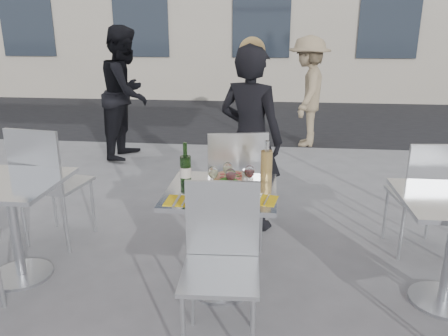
# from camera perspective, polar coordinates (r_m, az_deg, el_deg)

# --- Properties ---
(ground) EXTENTS (80.00, 80.00, 0.00)m
(ground) POSITION_cam_1_polar(r_m,az_deg,el_deg) (3.22, -0.30, -15.42)
(ground) COLOR slate
(street_asphalt) EXTENTS (24.00, 5.00, 0.00)m
(street_asphalt) POSITION_cam_1_polar(r_m,az_deg,el_deg) (9.35, 4.27, 6.76)
(street_asphalt) COLOR black
(street_asphalt) RESTS_ON ground
(main_table) EXTENTS (0.72, 0.72, 0.75)m
(main_table) POSITION_cam_1_polar(r_m,az_deg,el_deg) (2.96, -0.32, -6.63)
(main_table) COLOR #B7BABF
(main_table) RESTS_ON ground
(side_table_left) EXTENTS (0.72, 0.72, 0.75)m
(side_table_left) POSITION_cam_1_polar(r_m,az_deg,el_deg) (3.45, -25.98, -4.85)
(side_table_left) COLOR #B7BABF
(side_table_left) RESTS_ON ground
(chair_far) EXTENTS (0.56, 0.57, 1.02)m
(chair_far) POSITION_cam_1_polar(r_m,az_deg,el_deg) (3.50, 1.50, -1.60)
(chair_far) COLOR silver
(chair_far) RESTS_ON ground
(chair_near) EXTENTS (0.45, 0.46, 0.94)m
(chair_near) POSITION_cam_1_polar(r_m,az_deg,el_deg) (2.50, -0.37, -10.92)
(chair_near) COLOR silver
(chair_near) RESTS_ON ground
(side_chair_lfar) EXTENTS (0.54, 0.55, 1.03)m
(side_chair_lfar) POSITION_cam_1_polar(r_m,az_deg,el_deg) (3.83, -22.16, -1.10)
(side_chair_lfar) COLOR silver
(side_chair_lfar) RESTS_ON ground
(side_chair_rfar) EXTENTS (0.48, 0.49, 0.96)m
(side_chair_rfar) POSITION_cam_1_polar(r_m,az_deg,el_deg) (3.75, 24.95, -2.54)
(side_chair_rfar) COLOR silver
(side_chair_rfar) RESTS_ON ground
(woman_diner) EXTENTS (0.71, 0.61, 1.65)m
(woman_diner) POSITION_cam_1_polar(r_m,az_deg,el_deg) (3.90, 3.48, 3.79)
(woman_diner) COLOR black
(woman_diner) RESTS_ON ground
(pedestrian_a) EXTENTS (0.75, 0.93, 1.82)m
(pedestrian_a) POSITION_cam_1_polar(r_m,az_deg,el_deg) (6.32, -12.65, 9.52)
(pedestrian_a) COLOR black
(pedestrian_a) RESTS_ON ground
(pedestrian_b) EXTENTS (0.79, 1.17, 1.68)m
(pedestrian_b) POSITION_cam_1_polar(r_m,az_deg,el_deg) (6.94, 10.86, 9.74)
(pedestrian_b) COLOR #927E5E
(pedestrian_b) RESTS_ON ground
(pizza_near) EXTENTS (0.33, 0.33, 0.02)m
(pizza_near) POSITION_cam_1_polar(r_m,az_deg,el_deg) (2.69, -0.50, -4.04)
(pizza_near) COLOR tan
(pizza_near) RESTS_ON main_table
(pizza_far) EXTENTS (0.31, 0.31, 0.03)m
(pizza_far) POSITION_cam_1_polar(r_m,az_deg,el_deg) (3.04, 1.02, -1.36)
(pizza_far) COLOR white
(pizza_far) RESTS_ON main_table
(salad_plate) EXTENTS (0.22, 0.22, 0.09)m
(salad_plate) POSITION_cam_1_polar(r_m,az_deg,el_deg) (2.84, 0.56, -2.27)
(salad_plate) COLOR white
(salad_plate) RESTS_ON main_table
(wine_bottle) EXTENTS (0.07, 0.07, 0.29)m
(wine_bottle) POSITION_cam_1_polar(r_m,az_deg,el_deg) (2.94, -5.04, -0.09)
(wine_bottle) COLOR #254B1C
(wine_bottle) RESTS_ON main_table
(carafe) EXTENTS (0.08, 0.08, 0.29)m
(carafe) POSITION_cam_1_polar(r_m,az_deg,el_deg) (3.00, 5.57, 0.36)
(carafe) COLOR #DEB45E
(carafe) RESTS_ON main_table
(sugar_shaker) EXTENTS (0.06, 0.06, 0.11)m
(sugar_shaker) POSITION_cam_1_polar(r_m,az_deg,el_deg) (2.95, 2.99, -1.23)
(sugar_shaker) COLOR white
(sugar_shaker) RESTS_ON main_table
(wineglass_white_a) EXTENTS (0.07, 0.07, 0.16)m
(wineglass_white_a) POSITION_cam_1_polar(r_m,az_deg,el_deg) (2.85, -1.44, -0.69)
(wineglass_white_a) COLOR white
(wineglass_white_a) RESTS_ON main_table
(wineglass_white_b) EXTENTS (0.07, 0.07, 0.16)m
(wineglass_white_b) POSITION_cam_1_polar(r_m,az_deg,el_deg) (2.93, 0.48, -0.13)
(wineglass_white_b) COLOR white
(wineglass_white_b) RESTS_ON main_table
(wineglass_red_a) EXTENTS (0.07, 0.07, 0.16)m
(wineglass_red_a) POSITION_cam_1_polar(r_m,az_deg,el_deg) (2.80, 0.89, -1.01)
(wineglass_red_a) COLOR white
(wineglass_red_a) RESTS_ON main_table
(wineglass_red_b) EXTENTS (0.07, 0.07, 0.16)m
(wineglass_red_b) POSITION_cam_1_polar(r_m,az_deg,el_deg) (2.87, 3.34, -0.57)
(wineglass_red_b) COLOR white
(wineglass_red_b) RESTS_ON main_table
(napkin_left) EXTENTS (0.18, 0.20, 0.01)m
(napkin_left) POSITION_cam_1_polar(r_m,az_deg,el_deg) (2.70, -5.73, -4.24)
(napkin_left) COLOR yellow
(napkin_left) RESTS_ON main_table
(napkin_right) EXTENTS (0.21, 0.21, 0.01)m
(napkin_right) POSITION_cam_1_polar(r_m,az_deg,el_deg) (2.71, 4.97, -4.13)
(napkin_right) COLOR yellow
(napkin_right) RESTS_ON main_table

